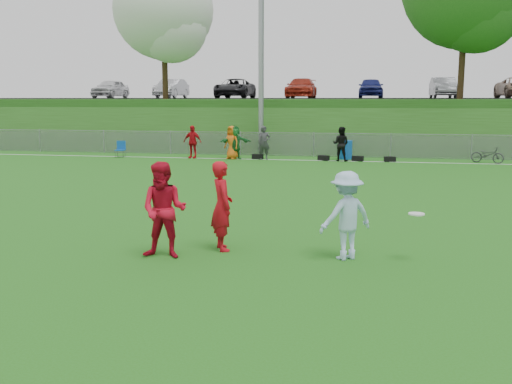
% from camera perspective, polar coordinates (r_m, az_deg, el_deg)
% --- Properties ---
extents(ground, '(120.00, 120.00, 0.00)m').
position_cam_1_polar(ground, '(11.16, -3.23, -6.64)').
color(ground, '#236314').
rests_on(ground, ground).
extents(sideline_far, '(60.00, 0.10, 0.01)m').
position_cam_1_polar(sideline_far, '(28.69, 5.43, 3.17)').
color(sideline_far, white).
rests_on(sideline_far, ground).
extents(fence, '(58.00, 0.06, 1.30)m').
position_cam_1_polar(fence, '(30.62, 5.79, 4.76)').
color(fence, gray).
rests_on(fence, ground).
extents(light_pole, '(1.20, 0.40, 12.15)m').
position_cam_1_polar(light_pole, '(31.91, 0.52, 15.88)').
color(light_pole, gray).
rests_on(light_pole, ground).
extents(berm, '(120.00, 18.00, 3.00)m').
position_cam_1_polar(berm, '(41.52, 7.14, 7.10)').
color(berm, '#224F16').
rests_on(berm, ground).
extents(parking_lot, '(120.00, 12.00, 0.10)m').
position_cam_1_polar(parking_lot, '(43.49, 7.35, 9.24)').
color(parking_lot, black).
rests_on(parking_lot, berm).
extents(tree_white_flowering, '(6.30, 6.30, 8.78)m').
position_cam_1_polar(tree_white_flowering, '(37.82, -9.04, 17.21)').
color(tree_white_flowering, black).
rests_on(tree_white_flowering, berm).
extents(car_row, '(32.04, 5.18, 1.44)m').
position_cam_1_polar(car_row, '(42.58, 5.69, 10.31)').
color(car_row, silver).
rests_on(car_row, parking_lot).
extents(spectator_row, '(8.63, 1.00, 1.69)m').
position_cam_1_polar(spectator_row, '(29.03, -0.35, 4.95)').
color(spectator_row, red).
rests_on(spectator_row, ground).
extents(gear_bags, '(7.18, 0.50, 0.26)m').
position_cam_1_polar(gear_bags, '(28.70, 7.55, 3.38)').
color(gear_bags, black).
rests_on(gear_bags, ground).
extents(player_red_left, '(0.70, 0.79, 1.83)m').
position_cam_1_polar(player_red_left, '(11.59, -3.42, -1.39)').
color(player_red_left, '#B70C17').
rests_on(player_red_left, ground).
extents(player_red_center, '(0.93, 0.73, 1.88)m').
position_cam_1_polar(player_red_center, '(11.13, -9.17, -1.81)').
color(player_red_center, red).
rests_on(player_red_center, ground).
extents(player_blue, '(1.27, 1.16, 1.71)m').
position_cam_1_polar(player_blue, '(11.05, 9.01, -2.34)').
color(player_blue, '#ABCCED').
rests_on(player_blue, ground).
extents(frisbee, '(0.30, 0.30, 0.03)m').
position_cam_1_polar(frisbee, '(11.14, 15.76, -2.13)').
color(frisbee, silver).
rests_on(frisbee, ground).
extents(recycling_bin, '(0.84, 0.84, 0.95)m').
position_cam_1_polar(recycling_bin, '(29.54, 8.98, 4.19)').
color(recycling_bin, '#104EAD').
rests_on(recycling_bin, ground).
extents(camp_chair, '(0.53, 0.54, 0.85)m').
position_cam_1_polar(camp_chair, '(30.98, -13.41, 3.87)').
color(camp_chair, '#0E4A9C').
rests_on(camp_chair, ground).
extents(bicycle, '(1.60, 1.15, 0.80)m').
position_cam_1_polar(bicycle, '(29.53, 22.14, 3.47)').
color(bicycle, '#2B2B2E').
rests_on(bicycle, ground).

